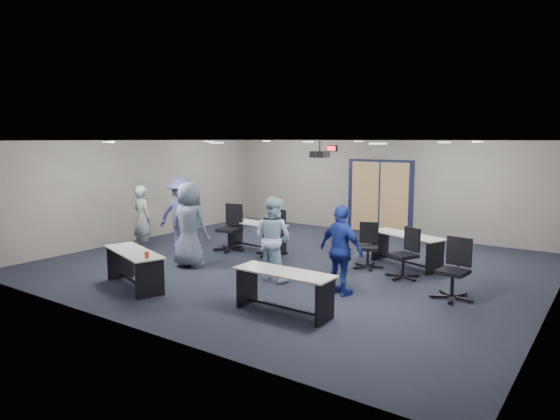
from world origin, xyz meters
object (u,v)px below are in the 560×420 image
Objects in this scene: table_back_right at (406,244)px; table_back_left at (256,231)px; table_front_right at (284,285)px; chair_back_c at (368,246)px; person_navy at (341,250)px; person_lightblue at (273,239)px; chair_back_a at (229,228)px; table_front_left at (134,262)px; person_back at (181,215)px; person_plaid at (189,225)px; person_gray at (142,219)px; chair_loose_right at (453,269)px; chair_back_b at (272,233)px; chair_back_d at (404,253)px.

table_back_left is at bearing -150.90° from table_back_right.
table_back_left is at bearing 133.12° from table_front_right.
person_navy is (0.39, -1.95, 0.32)m from chair_back_c.
chair_back_a is at bearing -29.32° from person_lightblue.
chair_back_a is (-4.13, -1.04, 0.09)m from table_back_right.
person_lightblue reaches higher than table_front_right.
chair_back_c is at bearing -65.84° from person_navy.
table_front_left is 1.07× the size of table_front_right.
person_plaid is at bearing 123.89° from person_back.
chair_back_a is at bearing 118.41° from table_front_left.
table_back_right is 3.08m from person_lightblue.
table_front_right is 5.43m from person_gray.
person_gray is 0.90× the size of person_plaid.
table_front_right is 1.59× the size of chair_loose_right.
chair_back_b is 0.68× the size of person_navy.
chair_back_a reaches higher than table_front_left.
chair_back_a is (-0.46, -0.48, 0.10)m from table_back_left.
chair_back_d is at bearing -139.84° from person_lightblue.
chair_back_b is (-2.95, -0.88, 0.07)m from table_back_right.
person_plaid reaches higher than person_gray.
person_plaid is (1.87, -0.29, 0.09)m from person_gray.
person_lightblue is (2.40, -1.49, 0.26)m from chair_back_a.
table_back_right is at bearing -147.22° from person_gray.
table_back_right is at bearing 38.16° from chair_back_b.
person_lightblue is (-1.73, -2.53, 0.34)m from table_back_right.
person_back is at bearing -131.99° from table_back_left.
table_back_left reaches higher than table_front_left.
chair_back_c is 0.60× the size of person_navy.
person_plaid is 1.11× the size of person_lightblue.
person_navy is at bearing 46.95° from table_front_left.
chair_back_b is at bearing -174.55° from person_back.
chair_loose_right is at bearing -48.07° from chair_back_c.
chair_back_a is 1.18× the size of chair_back_c.
chair_loose_right reaches higher than table_front_right.
chair_back_a is at bearing -150.85° from chair_back_b.
chair_back_c is at bearing -151.12° from person_gray.
chair_back_c is 0.59× the size of person_lightblue.
person_lightblue is (-1.13, -1.88, 0.34)m from chair_back_c.
person_back is at bearing -10.19° from person_lightblue.
table_back_left is 1.04× the size of person_lightblue.
person_back is (-1.45, 2.61, 0.44)m from table_front_left.
person_back is (-1.19, 0.91, 0.00)m from person_plaid.
table_back_left is 1.71× the size of chair_back_d.
chair_back_a reaches higher than table_front_right.
chair_back_b is at bearing -140.92° from person_gray.
chair_back_a is 2.09m from person_gray.
person_plaid is 3.61m from person_navy.
chair_loose_right is (5.16, -1.17, 0.06)m from table_back_left.
chair_back_c is 2.22m from person_lightblue.
person_plaid is (-4.12, -1.75, 0.41)m from chair_back_d.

